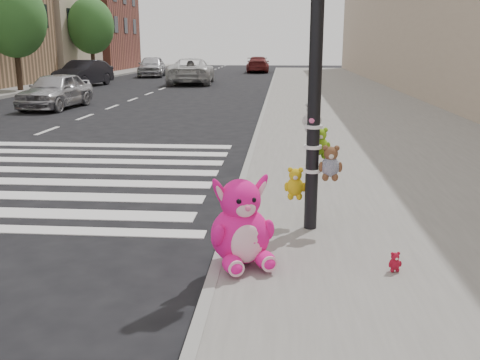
# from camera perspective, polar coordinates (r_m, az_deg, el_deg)

# --- Properties ---
(ground) EXTENTS (120.00, 120.00, 0.00)m
(ground) POSITION_cam_1_polar(r_m,az_deg,el_deg) (5.74, -19.09, -11.42)
(ground) COLOR black
(ground) RESTS_ON ground
(sidewalk_near) EXTENTS (7.00, 80.00, 0.14)m
(sidewalk_near) POSITION_cam_1_polar(r_m,az_deg,el_deg) (15.15, 15.11, 4.89)
(sidewalk_near) COLOR slate
(sidewalk_near) RESTS_ON ground
(curb_edge) EXTENTS (0.12, 80.00, 0.15)m
(curb_edge) POSITION_cam_1_polar(r_m,az_deg,el_deg) (14.91, 1.92, 5.23)
(curb_edge) COLOR gray
(curb_edge) RESTS_ON ground
(bld_far_d) EXTENTS (6.00, 8.00, 10.00)m
(bld_far_d) POSITION_cam_1_polar(r_m,az_deg,el_deg) (43.56, -20.38, 16.83)
(bld_far_d) COLOR tan
(bld_far_d) RESTS_ON ground
(bld_far_e) EXTENTS (6.00, 10.00, 9.00)m
(bld_far_e) POSITION_cam_1_polar(r_m,az_deg,el_deg) (53.76, -15.32, 16.02)
(bld_far_e) COLOR brown
(bld_far_e) RESTS_ON ground
(signal_pole) EXTENTS (0.71, 0.49, 4.00)m
(signal_pole) POSITION_cam_1_polar(r_m,az_deg,el_deg) (6.57, 8.04, 8.14)
(signal_pole) COLOR black
(signal_pole) RESTS_ON sidewalk_near
(tree_far_b) EXTENTS (3.20, 3.20, 5.44)m
(tree_far_b) POSITION_cam_1_polar(r_m,az_deg,el_deg) (29.92, -23.01, 15.56)
(tree_far_b) COLOR #382619
(tree_far_b) RESTS_ON sidewalk_far
(tree_far_c) EXTENTS (3.20, 3.20, 5.44)m
(tree_far_c) POSITION_cam_1_polar(r_m,az_deg,el_deg) (40.04, -15.63, 15.54)
(tree_far_c) COLOR #382619
(tree_far_c) RESTS_ON sidewalk_far
(pink_bunny) EXTENTS (0.83, 0.89, 0.98)m
(pink_bunny) POSITION_cam_1_polar(r_m,az_deg,el_deg) (5.62, 0.13, -5.17)
(pink_bunny) COLOR #FE158F
(pink_bunny) RESTS_ON sidewalk_near
(red_teddy) EXTENTS (0.17, 0.13, 0.21)m
(red_teddy) POSITION_cam_1_polar(r_m,az_deg,el_deg) (5.76, 16.19, -8.37)
(red_teddy) COLOR maroon
(red_teddy) RESTS_ON sidewalk_near
(car_silver_far) EXTENTS (1.85, 4.11, 1.37)m
(car_silver_far) POSITION_cam_1_polar(r_m,az_deg,el_deg) (22.01, -19.07, 9.01)
(car_silver_far) COLOR #A7A6AB
(car_silver_far) RESTS_ON ground
(car_dark_far) EXTENTS (2.29, 4.80, 1.52)m
(car_dark_far) POSITION_cam_1_polar(r_m,az_deg,el_deg) (33.20, -16.34, 10.86)
(car_dark_far) COLOR black
(car_dark_far) RESTS_ON ground
(car_white_near) EXTENTS (3.04, 5.86, 1.58)m
(car_white_near) POSITION_cam_1_polar(r_m,az_deg,el_deg) (34.20, -5.20, 11.50)
(car_white_near) COLOR silver
(car_white_near) RESTS_ON ground
(car_maroon_near) EXTENTS (2.02, 4.77, 1.37)m
(car_maroon_near) POSITION_cam_1_polar(r_m,az_deg,el_deg) (48.09, 1.93, 12.21)
(car_maroon_near) COLOR maroon
(car_maroon_near) RESTS_ON ground
(car_silver_deep) EXTENTS (2.42, 4.82, 1.57)m
(car_silver_deep) POSITION_cam_1_polar(r_m,az_deg,el_deg) (42.16, -9.39, 11.88)
(car_silver_deep) COLOR silver
(car_silver_deep) RESTS_ON ground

